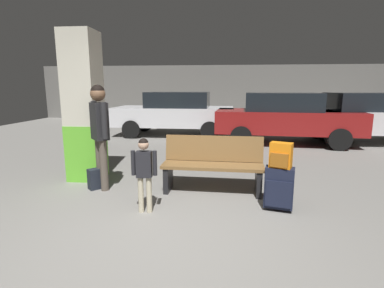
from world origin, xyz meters
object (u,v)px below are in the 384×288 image
suitcase (279,188)px  parked_car_near (285,117)px  structural_pillar (84,108)px  backpack_dark_floor (97,179)px  bench (213,165)px  parked_car_far (175,112)px  backpack_bright (281,156)px  adult (100,126)px  child (144,167)px  parked_car_side (370,117)px

suitcase → parked_car_near: bearing=77.9°
structural_pillar → suitcase: bearing=-19.8°
suitcase → backpack_dark_floor: bearing=167.6°
bench → parked_car_far: 5.84m
backpack_bright → adult: adult is taller
structural_pillar → parked_car_far: size_ratio=0.64×
adult → parked_car_near: (3.83, 4.47, -0.25)m
backpack_bright → parked_car_far: parked_car_far is taller
structural_pillar → backpack_dark_floor: bearing=-53.5°
parked_car_far → child: bearing=-84.8°
parked_car_far → suitcase: bearing=-69.2°
backpack_bright → structural_pillar: bearing=160.2°
backpack_dark_floor → parked_car_far: bearing=85.5°
bench → parked_car_far: bearing=104.7°
structural_pillar → parked_car_far: (0.84, 5.15, -0.50)m
suitcase → child: 1.84m
adult → parked_car_far: adult is taller
suitcase → parked_car_side: size_ratio=0.15×
structural_pillar → backpack_bright: 3.48m
suitcase → parked_car_far: (-2.40, 6.31, 0.48)m
structural_pillar → adult: size_ratio=1.54×
child → adult: adult is taller
backpack_dark_floor → parked_car_side: parked_car_side is taller
backpack_dark_floor → parked_car_near: parked_car_near is taller
parked_car_side → bench: bearing=-134.0°
adult → parked_car_near: bearing=49.4°
child → parked_car_near: 6.06m
structural_pillar → parked_car_side: (6.88, 4.24, -0.50)m
suitcase → bench: bearing=143.6°
bench → parked_car_near: parked_car_near is taller
backpack_bright → parked_car_far: 6.75m
parked_car_far → parked_car_near: 3.70m
suitcase → backpack_dark_floor: size_ratio=1.78×
bench → backpack_dark_floor: bearing=-178.5°
backpack_bright → child: child is taller
structural_pillar → backpack_dark_floor: 1.32m
structural_pillar → parked_car_near: structural_pillar is taller
structural_pillar → bench: size_ratio=1.62×
adult → bench: bearing=1.9°
backpack_bright → parked_car_near: (1.10, 5.09, 0.03)m
suitcase → adult: bearing=167.3°
backpack_dark_floor → bench: bearing=1.5°
backpack_bright → parked_car_side: 6.51m
bench → suitcase: 1.15m
adult → parked_car_side: bearing=36.9°
suitcase → child: (-1.80, -0.24, 0.30)m
parked_car_side → parked_car_near: bearing=-173.1°
parked_car_far → parked_car_side: same height
structural_pillar → child: size_ratio=2.59×
bench → adult: size_ratio=0.95×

